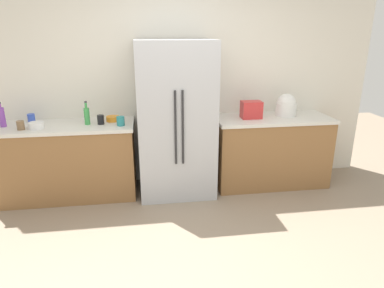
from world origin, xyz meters
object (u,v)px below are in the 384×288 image
Objects in this scene: bottle_b at (2,117)px; cup_c at (101,120)px; toaster at (251,110)px; bowl_a at (36,125)px; cup_b at (121,121)px; bottle_a at (87,115)px; refrigerator at (176,120)px; rice_cooker at (286,106)px; cup_a at (21,125)px; bowl_b at (113,119)px; cup_d at (31,118)px.

bottle_b reaches higher than cup_c.
toaster is 2.50m from bowl_a.
bottle_a is at bearing 164.78° from cup_b.
refrigerator is 1.42m from rice_cooker.
refrigerator is 0.87m from cup_c.
refrigerator is 18.43× the size of cup_a.
rice_cooker reaches higher than bottle_a.
refrigerator is at bearing -11.01° from bowl_b.
cup_d is at bearing 172.48° from refrigerator.
rice_cooker is at bearing 3.69° from cup_a.
cup_d is at bearing 176.13° from toaster.
bottle_a is 1.62× the size of bowl_a.
bowl_a is (-2.97, -0.17, -0.09)m from rice_cooker.
cup_a is (-2.65, -0.14, -0.06)m from toaster.
refrigerator is 1.95m from bottle_b.
bottle_a reaches higher than cup_a.
cup_d is at bearing 175.25° from bowl_b.
bottle_a is (-2.44, -0.08, -0.02)m from rice_cooker.
bottle_a reaches higher than bowl_a.
refrigerator is at bearing 6.75° from cup_b.
toaster is at bearing 0.49° from bottle_a.
rice_cooker is 2.66× the size of cup_b.
toaster is 1.53× the size of bowl_b.
cup_b reaches higher than cup_a.
toaster is 2.33× the size of cup_b.
bowl_b is at bearing -4.75° from cup_d.
bottle_a reaches higher than bowl_b.
toaster is 1.96m from bottle_a.
bottle_a is at bearing -178.13° from rice_cooker.
bowl_b is at bearing 176.62° from toaster.
cup_a is (0.24, -0.16, -0.07)m from bottle_b.
toaster reaches higher than cup_a.
toaster is 1.47× the size of bowl_a.
bottle_b is at bearing 177.62° from bottle_a.
toaster is at bearing 0.88° from cup_c.
cup_a is 1.07m from cup_b.
cup_d is (-0.82, 0.21, -0.00)m from cup_c.
cup_c is (0.84, 0.11, 0.00)m from cup_a.
rice_cooker is at bearing 2.27° from cup_c.
rice_cooker is 3.13m from cup_a.
bottle_b is 2.84× the size of cup_a.
bottle_b is 1.32m from cup_b.
cup_d is at bearing 165.89° from cup_c.
cup_d is at bearing 31.12° from bottle_b.
bottle_a is at bearing -157.39° from bowl_b.
cup_b is 0.63× the size of bowl_a.
bowl_b is (-0.10, 0.22, -0.02)m from cup_b.
bottle_b is 1.08m from cup_c.
refrigerator reaches higher than toaster.
refrigerator is 10.94× the size of bowl_a.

